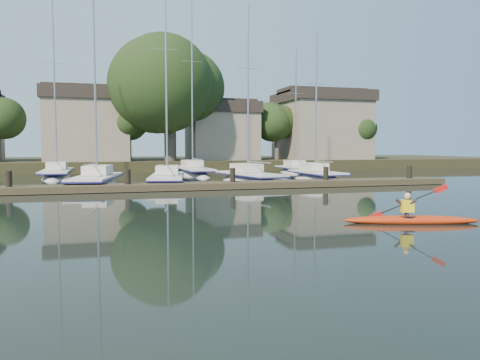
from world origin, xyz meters
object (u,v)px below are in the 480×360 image
object	(u,v)px
kayak	(411,218)
sailboat_2	(167,187)
dock	(182,186)
sailboat_5	(57,180)
sailboat_1	(96,189)
sailboat_3	(249,185)
sailboat_6	(193,177)
sailboat_4	(316,182)
sailboat_7	(296,175)

from	to	relation	value
kayak	sailboat_2	xyz separation A→B (m)	(-5.71, 17.57, -0.35)
sailboat_2	kayak	bearing A→B (deg)	-62.62
dock	sailboat_5	world-z (taller)	sailboat_5
sailboat_1	sailboat_3	size ratio (longest dim) A/B	1.09
sailboat_5	sailboat_6	size ratio (longest dim) A/B	0.92
sailboat_5	sailboat_4	bearing A→B (deg)	-22.37
kayak	dock	bearing A→B (deg)	127.80
sailboat_7	sailboat_2	bearing A→B (deg)	-142.93
kayak	sailboat_2	size ratio (longest dim) A/B	0.29
kayak	sailboat_4	xyz separation A→B (m)	(5.40, 18.73, -0.37)
dock	sailboat_3	xyz separation A→B (m)	(5.36, 4.37, -0.41)
sailboat_1	sailboat_2	size ratio (longest dim) A/B	0.98
dock	sailboat_2	bearing A→B (deg)	95.39
sailboat_2	sailboat_6	bearing A→B (deg)	79.84
sailboat_2	sailboat_1	bearing A→B (deg)	-169.14
sailboat_3	sailboat_5	size ratio (longest dim) A/B	0.88
kayak	sailboat_2	distance (m)	18.48
sailboat_4	sailboat_6	bearing A→B (deg)	131.46
sailboat_2	sailboat_3	size ratio (longest dim) A/B	1.10
sailboat_2	sailboat_5	world-z (taller)	sailboat_5
sailboat_1	sailboat_7	world-z (taller)	sailboat_1
sailboat_2	sailboat_7	bearing A→B (deg)	45.30
sailboat_4	sailboat_3	bearing A→B (deg)	-173.65
sailboat_3	sailboat_7	distance (m)	11.37
sailboat_6	sailboat_7	bearing A→B (deg)	-2.39
kayak	sailboat_7	xyz separation A→B (m)	(7.14, 26.88, -0.36)
kayak	sailboat_6	world-z (taller)	sailboat_6
sailboat_4	kayak	bearing A→B (deg)	-107.32
kayak	sailboat_5	size ratio (longest dim) A/B	0.28
dock	sailboat_1	bearing A→B (deg)	141.42
sailboat_7	dock	bearing A→B (deg)	-132.18
dock	sailboat_2	xyz separation A→B (m)	(-0.37, 3.92, -0.39)
sailboat_1	sailboat_6	world-z (taller)	sailboat_6
sailboat_1	sailboat_6	size ratio (longest dim) A/B	0.88
dock	sailboat_5	xyz separation A→B (m)	(-7.96, 12.53, -0.40)
sailboat_7	sailboat_6	bearing A→B (deg)	179.78
sailboat_4	sailboat_5	distance (m)	20.12
sailboat_1	sailboat_5	world-z (taller)	sailboat_5
sailboat_3	kayak	bearing A→B (deg)	-101.15
sailboat_3	sailboat_6	world-z (taller)	sailboat_6
sailboat_3	sailboat_5	xyz separation A→B (m)	(-13.31, 8.16, 0.01)
sailboat_3	sailboat_4	bearing A→B (deg)	-3.51
sailboat_1	dock	bearing A→B (deg)	-28.54
sailboat_3	sailboat_6	distance (m)	9.38
kayak	sailboat_7	world-z (taller)	sailboat_7
sailboat_1	sailboat_6	xyz separation A→B (m)	(7.78, 9.65, 0.01)
sailboat_1	sailboat_7	distance (m)	19.66
sailboat_5	sailboat_6	world-z (taller)	sailboat_6
sailboat_7	sailboat_4	bearing A→B (deg)	-100.93
sailboat_1	sailboat_3	distance (m)	10.14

